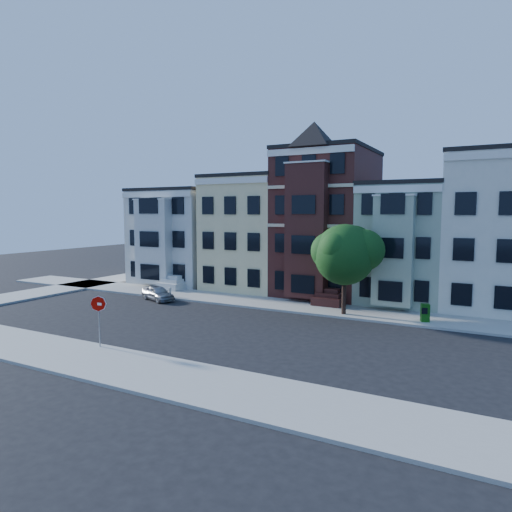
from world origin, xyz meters
The scene contains 14 objects.
ground centered at (0.00, 0.00, 0.00)m, with size 120.00×120.00×0.00m, color black.
far_sidewalk centered at (0.00, 8.00, 0.07)m, with size 60.00×4.00×0.15m, color #9E9B93.
near_sidewalk centered at (0.00, -8.00, 0.07)m, with size 60.00×4.00×0.15m, color #9E9B93.
cross_sidewalk centered at (-22.00, 0.00, 0.07)m, with size 4.00×60.00×0.15m, color #9E9B93.
house_white centered at (-15.00, 14.50, 4.50)m, with size 8.00×9.00×9.00m, color silver.
house_yellow centered at (-7.00, 14.50, 5.00)m, with size 7.00×9.00×10.00m, color beige.
house_brown centered at (0.00, 14.50, 6.00)m, with size 7.00×9.00×12.00m, color #3E1816.
house_green centered at (6.50, 14.50, 4.50)m, with size 6.00×9.00×9.00m, color #97A68D.
house_cream centered at (13.50, 14.50, 5.50)m, with size 8.00×9.00×11.00m, color silver.
street_tree centered at (3.86, 6.87, 3.92)m, with size 6.48×6.48×7.54m, color #194D16, non-canonical shape.
parked_car centered at (-10.91, 5.20, 0.59)m, with size 1.39×3.47×1.18m, color #A1A2A7.
newspaper_box centered at (9.06, 7.18, 0.71)m, with size 0.51×0.45×1.12m, color #114F0E.
fire_hydrant centered at (-10.56, 6.30, 0.46)m, with size 0.22×0.22×0.62m, color beige.
stop_sign centered at (-4.95, -6.38, 1.64)m, with size 0.82×0.11×2.98m, color #A30500, non-canonical shape.
Camera 1 is at (12.96, -22.81, 7.07)m, focal length 32.00 mm.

